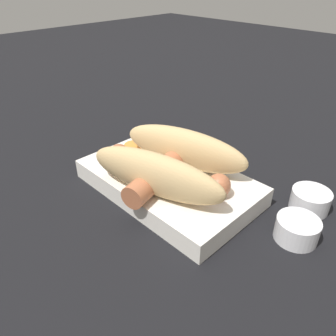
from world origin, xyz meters
The scene contains 7 objects.
ground_plane centered at (0.00, 0.00, 0.00)m, with size 3.00×3.00×0.00m, color black.
food_tray centered at (0.00, 0.00, 0.01)m, with size 0.26×0.15×0.03m.
bread_roll centered at (-0.01, 0.01, 0.06)m, with size 0.22×0.17×0.06m.
sausage centered at (-0.01, 0.01, 0.05)m, with size 0.19×0.16×0.03m.
pickled_veggies centered at (0.08, -0.03, 0.03)m, with size 0.08×0.07×0.00m.
condiment_cup_near centered at (-0.18, -0.04, 0.01)m, with size 0.05×0.05×0.03m.
condiment_cup_far centered at (-0.17, -0.11, 0.01)m, with size 0.05×0.05×0.03m.
Camera 1 is at (-0.29, 0.28, 0.29)m, focal length 35.00 mm.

